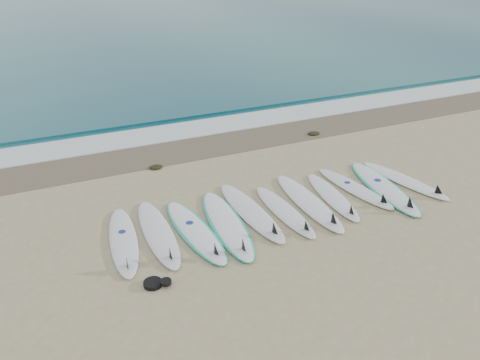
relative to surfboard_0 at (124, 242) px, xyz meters
name	(u,v)px	position (x,y,z in m)	size (l,w,h in m)	color
ground	(280,209)	(3.43, -0.06, -0.06)	(120.00, 120.00, 0.00)	tan
ocean	(80,20)	(3.43, 32.44, -0.04)	(120.00, 55.00, 0.03)	#195A63
wet_sand_band	(212,144)	(3.43, 4.04, -0.05)	(120.00, 1.80, 0.01)	brown
foam_band	(196,129)	(3.43, 5.44, -0.04)	(120.00, 1.40, 0.04)	silver
wave_crest	(181,114)	(3.43, 6.94, -0.01)	(120.00, 1.00, 0.10)	#195A63
surfboard_0	(124,242)	(0.00, 0.00, 0.00)	(0.85, 2.59, 0.33)	white
surfboard_1	(159,234)	(0.70, -0.02, 0.00)	(0.65, 2.71, 0.34)	white
surfboard_2	(196,231)	(1.40, -0.23, -0.01)	(0.82, 2.71, 0.34)	white
surfboard_3	(227,224)	(2.08, -0.25, 0.00)	(0.98, 2.93, 0.37)	white
surfboard_4	(252,212)	(2.75, -0.04, 0.01)	(0.66, 2.82, 0.36)	silver
surfboard_5	(286,212)	(3.43, -0.31, 0.00)	(0.51, 2.45, 0.31)	white
surfboard_6	(310,203)	(4.10, -0.20, 0.01)	(0.74, 2.88, 0.37)	white
surfboard_7	(333,197)	(4.75, -0.18, 0.00)	(0.83, 2.46, 0.31)	white
surfboard_8	(356,189)	(5.48, -0.07, 0.00)	(0.79, 2.51, 0.32)	silver
surfboard_9	(384,188)	(6.12, -0.31, 0.00)	(1.17, 2.99, 0.37)	white
surfboard_10	(406,181)	(6.85, -0.24, 0.00)	(0.95, 2.59, 0.32)	white
seaweed_near	(156,167)	(1.51, 3.13, -0.02)	(0.36, 0.28, 0.07)	black
seaweed_far	(314,133)	(6.58, 3.49, -0.02)	(0.39, 0.30, 0.08)	black
leash_coil	(156,283)	(0.23, -1.47, -0.01)	(0.46, 0.36, 0.11)	black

